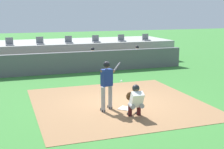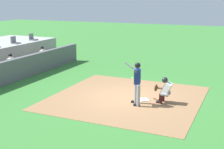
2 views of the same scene
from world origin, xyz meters
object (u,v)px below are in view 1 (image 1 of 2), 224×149
batter_at_plate (107,82)px  stadium_seat_4 (96,40)px  home_plate (125,108)px  dugout_player_1 (138,56)px  stadium_seat_3 (69,41)px  dugout_player_0 (93,58)px  stadium_seat_2 (40,42)px  stadium_seat_5 (122,40)px  stadium_seat_1 (9,43)px  stadium_seat_6 (146,39)px  catcher_crouched (135,99)px

batter_at_plate → stadium_seat_4: bearing=75.9°
home_plate → dugout_player_1: (4.07, 8.14, 0.65)m
stadium_seat_4 → stadium_seat_3: bearing=180.0°
dugout_player_0 → stadium_seat_2: 3.68m
stadium_seat_4 → stadium_seat_5: size_ratio=1.00×
stadium_seat_1 → stadium_seat_6: bearing=0.0°
dugout_player_1 → stadium_seat_6: bearing=53.5°
dugout_player_1 → stadium_seat_2: (-5.92, 2.03, 0.86)m
stadium_seat_4 → stadium_seat_2: bearing=180.0°
stadium_seat_1 → stadium_seat_3: 3.71m
batter_at_plate → stadium_seat_5: bearing=66.5°
dugout_player_1 → stadium_seat_4: (-2.21, 2.03, 0.86)m
stadium_seat_2 → stadium_seat_3: size_ratio=1.00×
stadium_seat_1 → stadium_seat_4: size_ratio=1.00×
home_plate → batter_at_plate: (-0.68, 0.08, 1.01)m
batter_at_plate → stadium_seat_5: (4.39, 10.10, 0.50)m
home_plate → catcher_crouched: size_ratio=0.24×
dugout_player_1 → stadium_seat_6: (1.50, 2.03, 0.86)m
stadium_seat_2 → stadium_seat_5: (5.57, 0.00, 0.00)m
batter_at_plate → stadium_seat_5: stadium_seat_5 is taller
stadium_seat_6 → stadium_seat_3: bearing=180.0°
dugout_player_1 → stadium_seat_2: size_ratio=2.71×
stadium_seat_1 → dugout_player_0: bearing=-22.9°
stadium_seat_6 → dugout_player_0: bearing=-155.6°
stadium_seat_3 → stadium_seat_5: bearing=0.0°
home_plate → stadium_seat_1: stadium_seat_1 is taller
stadium_seat_1 → stadium_seat_2: same height
batter_at_plate → stadium_seat_5: size_ratio=3.76×
catcher_crouched → stadium_seat_6: bearing=63.3°
dugout_player_1 → stadium_seat_3: (-4.07, 2.03, 0.86)m
dugout_player_1 → stadium_seat_5: size_ratio=2.71×
home_plate → dugout_player_0: size_ratio=0.34×
catcher_crouched → stadium_seat_6: size_ratio=3.78×
stadium_seat_2 → stadium_seat_6: 7.43m
catcher_crouched → stadium_seat_6: 12.43m
dugout_player_1 → stadium_seat_2: stadium_seat_2 is taller
home_plate → stadium_seat_1: 10.94m
catcher_crouched → stadium_seat_5: stadium_seat_5 is taller
home_plate → stadium_seat_4: bearing=79.7°
catcher_crouched → stadium_seat_1: 11.72m
dugout_player_0 → stadium_seat_4: stadium_seat_4 is taller
dugout_player_1 → stadium_seat_5: (-0.35, 2.03, 0.86)m
home_plate → stadium_seat_6: stadium_seat_6 is taller
stadium_seat_6 → catcher_crouched: bearing=-116.7°
dugout_player_0 → stadium_seat_4: 2.34m
stadium_seat_1 → stadium_seat_3: size_ratio=1.00×
home_plate → stadium_seat_5: 10.94m
dugout_player_1 → stadium_seat_1: stadium_seat_1 is taller
stadium_seat_2 → stadium_seat_5: bearing=0.0°
catcher_crouched → stadium_seat_2: stadium_seat_2 is taller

